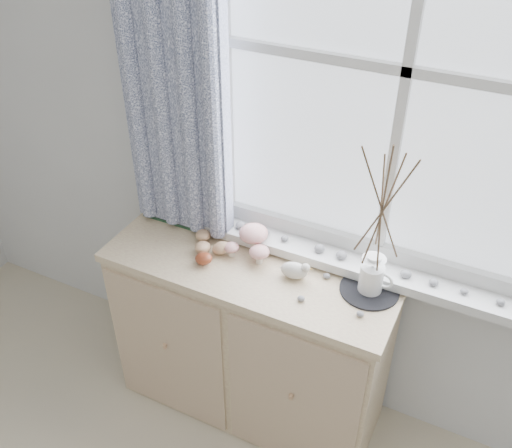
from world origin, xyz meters
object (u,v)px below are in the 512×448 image
at_px(sideboard, 250,339).
at_px(botanical_book, 174,198).
at_px(toadstool_cluster, 252,240).
at_px(twig_pitcher, 383,205).

height_order(sideboard, botanical_book, botanical_book).
relative_size(toadstool_cluster, twig_pitcher, 0.28).
bearing_deg(twig_pitcher, toadstool_cluster, -174.84).
distance_m(botanical_book, twig_pitcher, 0.93).
height_order(botanical_book, twig_pitcher, twig_pitcher).
bearing_deg(toadstool_cluster, sideboard, -70.87).
height_order(botanical_book, toadstool_cluster, botanical_book).
height_order(sideboard, twig_pitcher, twig_pitcher).
bearing_deg(toadstool_cluster, twig_pitcher, -1.30).
distance_m(toadstool_cluster, twig_pitcher, 0.59).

